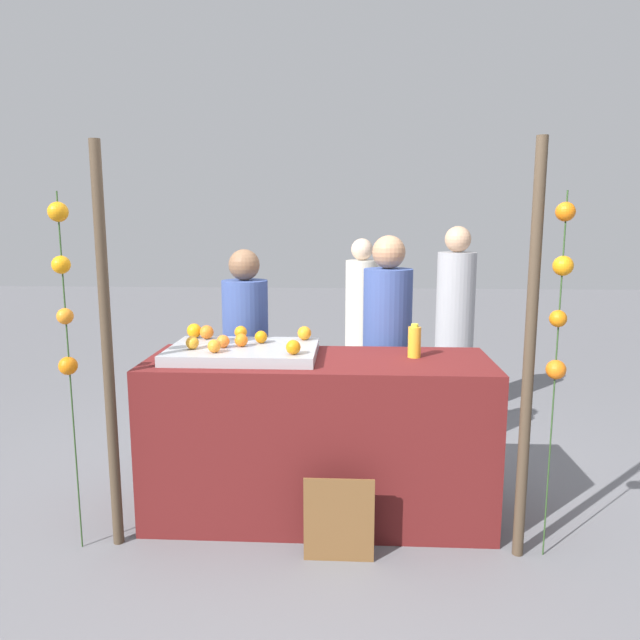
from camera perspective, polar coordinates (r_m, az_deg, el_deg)
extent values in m
plane|color=slate|center=(3.71, -0.13, -18.10)|extent=(24.00, 24.00, 0.00)
cube|color=#5B1919|center=(3.52, -0.13, -11.28)|extent=(1.97, 0.71, 0.94)
cube|color=#9EA0A5|center=(3.46, -7.42, -3.03)|extent=(0.85, 0.59, 0.06)
sphere|color=orange|center=(3.68, -7.68, -1.18)|extent=(0.08, 0.08, 0.08)
sphere|color=orange|center=(3.44, -7.63, -1.94)|extent=(0.08, 0.08, 0.08)
sphere|color=orange|center=(3.21, -2.60, -2.65)|extent=(0.08, 0.08, 0.08)
sphere|color=orange|center=(3.42, -9.37, -2.05)|extent=(0.07, 0.07, 0.07)
sphere|color=orange|center=(3.74, -12.08, -1.02)|extent=(0.09, 0.09, 0.09)
sphere|color=orange|center=(3.60, -1.52, -1.28)|extent=(0.08, 0.08, 0.08)
sphere|color=orange|center=(3.30, -10.20, -2.50)|extent=(0.07, 0.07, 0.07)
sphere|color=orange|center=(3.69, -10.91, -1.16)|extent=(0.09, 0.09, 0.09)
sphere|color=orange|center=(3.52, -5.74, -1.64)|extent=(0.07, 0.07, 0.07)
sphere|color=orange|center=(3.42, -12.25, -2.17)|extent=(0.07, 0.07, 0.07)
cylinder|color=gold|center=(3.44, 9.13, -2.13)|extent=(0.07, 0.07, 0.18)
cylinder|color=yellow|center=(3.42, 9.17, -0.52)|extent=(0.04, 0.04, 0.02)
cube|color=brown|center=(3.16, 1.84, -18.91)|extent=(0.36, 0.01, 0.46)
cube|color=black|center=(3.17, 1.84, -18.79)|extent=(0.34, 0.02, 0.43)
cylinder|color=#384C8C|center=(4.10, -7.13, -5.48)|extent=(0.31, 0.31, 1.33)
sphere|color=brown|center=(3.97, -7.36, 5.32)|extent=(0.21, 0.21, 0.21)
cylinder|color=#384C8C|center=(4.05, 6.46, -5.05)|extent=(0.33, 0.33, 1.41)
sphere|color=#A87A59|center=(3.93, 6.68, 6.55)|extent=(0.22, 0.22, 0.22)
cylinder|color=#99999E|center=(5.38, 12.87, -1.35)|extent=(0.34, 0.34, 1.45)
sphere|color=tan|center=(5.29, 13.21, 7.63)|extent=(0.23, 0.23, 0.23)
cylinder|color=beige|center=(5.82, 4.00, -0.86)|extent=(0.31, 0.31, 1.35)
sphere|color=beige|center=(5.73, 4.09, 6.84)|extent=(0.21, 0.21, 0.21)
cylinder|color=#473828|center=(3.22, -19.90, -2.94)|extent=(0.06, 0.06, 2.12)
cylinder|color=#473828|center=(3.09, 19.60, -3.41)|extent=(0.06, 0.06, 2.12)
cylinder|color=#2D4C23|center=(3.27, -23.04, -5.18)|extent=(0.01, 0.01, 1.87)
sphere|color=orange|center=(3.17, -24.03, 9.54)|extent=(0.10, 0.10, 0.10)
sphere|color=orange|center=(3.18, -23.78, 4.92)|extent=(0.09, 0.09, 0.09)
sphere|color=orange|center=(3.20, -23.46, 0.34)|extent=(0.08, 0.08, 0.08)
sphere|color=orange|center=(3.26, -23.21, -4.10)|extent=(0.09, 0.09, 0.09)
cylinder|color=#2D4C23|center=(3.17, 21.76, -5.59)|extent=(0.01, 0.01, 1.87)
sphere|color=orange|center=(3.07, 22.67, 9.66)|extent=(0.09, 0.09, 0.09)
sphere|color=orange|center=(3.08, 22.47, 4.87)|extent=(0.10, 0.10, 0.10)
sphere|color=orange|center=(3.10, 22.06, 0.13)|extent=(0.08, 0.08, 0.08)
sphere|color=orange|center=(3.15, 21.88, -4.47)|extent=(0.10, 0.10, 0.10)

